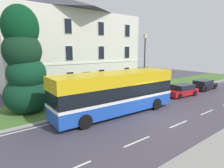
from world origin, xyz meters
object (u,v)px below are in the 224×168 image
georgian_townhouse (68,43)px  parked_hatchback_00 (204,85)px  single_decker_bus (116,92)px  parked_hatchback_01 (182,90)px  evergreen_tree (25,68)px  street_lamp_post (145,61)px

georgian_townhouse → parked_hatchback_00: (12.20, -12.86, -5.27)m
single_decker_bus → parked_hatchback_01: bearing=2.7°
evergreen_tree → parked_hatchback_00: 20.62m
georgian_townhouse → parked_hatchback_01: georgian_townhouse is taller
georgian_townhouse → evergreen_tree: bearing=-131.9°
parked_hatchback_00 → evergreen_tree: bearing=166.5°
parked_hatchback_00 → single_decker_bus: bearing=179.4°
georgian_townhouse → evergreen_tree: 11.84m
parked_hatchback_00 → parked_hatchback_01: 5.24m
georgian_townhouse → single_decker_bus: bearing=-100.1°
georgian_townhouse → parked_hatchback_00: size_ratio=4.24×
georgian_townhouse → parked_hatchback_01: (6.97, -13.06, -5.25)m
georgian_townhouse → parked_hatchback_00: 18.50m
evergreen_tree → street_lamp_post: (11.24, -2.04, 0.18)m
evergreen_tree → parked_hatchback_01: 15.66m
georgian_townhouse → parked_hatchback_00: bearing=-46.5°
evergreen_tree → parked_hatchback_01: (14.73, -4.40, -3.01)m
parked_hatchback_00 → georgian_townhouse: bearing=131.8°
georgian_townhouse → single_decker_bus: (-2.34, -13.12, -4.13)m
georgian_townhouse → parked_hatchback_01: 15.70m
evergreen_tree → single_decker_bus: 7.27m
single_decker_bus → parked_hatchback_00: single_decker_bus is taller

